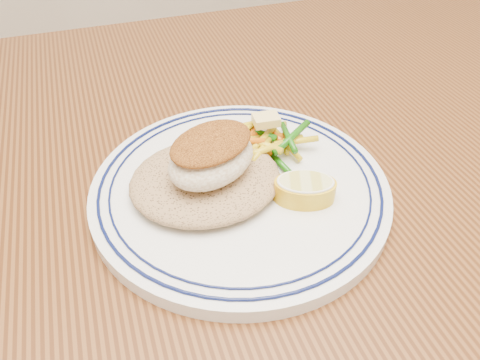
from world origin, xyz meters
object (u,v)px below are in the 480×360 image
object	(u,v)px
fish_fillet	(211,155)
lemon_wedge	(305,189)
rice_pilaf	(205,177)
vegetable_pile	(262,141)
dining_table	(237,232)
plate	(240,188)

from	to	relation	value
fish_fillet	lemon_wedge	bearing A→B (deg)	-25.61
fish_fillet	lemon_wedge	world-z (taller)	fish_fillet
rice_pilaf	vegetable_pile	distance (m)	0.08
dining_table	fish_fillet	world-z (taller)	fish_fillet
rice_pilaf	lemon_wedge	world-z (taller)	rice_pilaf
dining_table	lemon_wedge	size ratio (longest dim) A/B	21.62
dining_table	lemon_wedge	xyz separation A→B (m)	(0.04, -0.08, 0.12)
rice_pilaf	vegetable_pile	size ratio (longest dim) A/B	1.36
vegetable_pile	plate	bearing A→B (deg)	-132.35
vegetable_pile	rice_pilaf	bearing A→B (deg)	-152.33
fish_fillet	vegetable_pile	xyz separation A→B (m)	(0.07, 0.05, -0.03)
vegetable_pile	lemon_wedge	bearing A→B (deg)	-82.31
rice_pilaf	fish_fillet	world-z (taller)	fish_fillet
vegetable_pile	lemon_wedge	distance (m)	0.08
plate	lemon_wedge	distance (m)	0.07
rice_pilaf	lemon_wedge	size ratio (longest dim) A/B	2.13
plate	fish_fillet	xyz separation A→B (m)	(-0.03, -0.00, 0.05)
dining_table	rice_pilaf	bearing A→B (deg)	-142.24
rice_pilaf	plate	bearing A→B (deg)	-8.34
dining_table	vegetable_pile	distance (m)	0.13
rice_pilaf	fish_fillet	bearing A→B (deg)	-55.14
fish_fillet	rice_pilaf	bearing A→B (deg)	124.86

